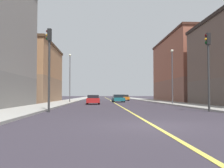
{
  "coord_description": "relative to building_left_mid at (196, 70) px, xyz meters",
  "views": [
    {
      "loc": [
        -2.22,
        -10.65,
        1.3
      ],
      "look_at": [
        0.43,
        47.24,
        3.69
      ],
      "focal_mm": 41.0,
      "sensor_mm": 36.0,
      "label": 1
    }
  ],
  "objects": [
    {
      "name": "ground_plane",
      "position": [
        -15.9,
        -36.81,
        -6.02
      ],
      "size": [
        400.0,
        400.0,
        0.0
      ],
      "primitive_type": "plane",
      "color": "#332D36",
      "rests_on": "ground"
    },
    {
      "name": "car_blue",
      "position": [
        -12.43,
        30.58,
        -5.4
      ],
      "size": [
        1.93,
        4.14,
        1.25
      ],
      "color": "#23389E",
      "rests_on": "ground"
    },
    {
      "name": "sidewalk_right",
      "position": [
        -24.08,
        12.19,
        -5.94
      ],
      "size": [
        3.59,
        168.0,
        0.15
      ],
      "primitive_type": "cube",
      "color": "#9E9B93",
      "rests_on": "ground"
    },
    {
      "name": "building_right_midblock",
      "position": [
        -31.8,
        -3.91,
        -1.2
      ],
      "size": [
        12.13,
        17.33,
        9.63
      ],
      "color": "#8F6B4F",
      "rests_on": "ground"
    },
    {
      "name": "car_red",
      "position": [
        -19.08,
        -13.03,
        -5.41
      ],
      "size": [
        1.82,
        4.0,
        1.24
      ],
      "color": "red",
      "rests_on": "ground"
    },
    {
      "name": "street_lamp_left_near",
      "position": [
        -8.91,
        -15.23,
        -1.65
      ],
      "size": [
        0.36,
        0.36,
        6.95
      ],
      "color": "#4C4C51",
      "rests_on": "ground"
    },
    {
      "name": "building_left_mid",
      "position": [
        0.0,
        0.0,
        0.0
      ],
      "size": [
        12.13,
        21.6,
        12.02
      ],
      "color": "brown",
      "rests_on": "ground"
    },
    {
      "name": "car_green",
      "position": [
        -12.63,
        18.76,
        -5.39
      ],
      "size": [
        1.94,
        4.2,
        1.3
      ],
      "color": "#1E6B38",
      "rests_on": "ground"
    },
    {
      "name": "sidewalk_left",
      "position": [
        -7.71,
        12.19,
        -5.94
      ],
      "size": [
        3.59,
        168.0,
        0.15
      ],
      "primitive_type": "cube",
      "color": "#9E9B93",
      "rests_on": "ground"
    },
    {
      "name": "traffic_light_right_near",
      "position": [
        -21.9,
        -28.51,
        -2.04
      ],
      "size": [
        0.4,
        0.32,
        6.17
      ],
      "color": "#2D2D2D",
      "rests_on": "ground"
    },
    {
      "name": "lane_center_stripe",
      "position": [
        -15.9,
        12.19,
        -6.01
      ],
      "size": [
        0.16,
        154.0,
        0.01
      ],
      "primitive_type": "cube",
      "color": "#E5D14C",
      "rests_on": "ground"
    },
    {
      "name": "street_lamp_right_near",
      "position": [
        -22.89,
        -7.27,
        -1.35
      ],
      "size": [
        0.36,
        0.36,
        7.51
      ],
      "color": "#4C4C51",
      "rests_on": "ground"
    },
    {
      "name": "car_teal",
      "position": [
        -15.05,
        -3.71,
        -5.39
      ],
      "size": [
        2.06,
        4.22,
        1.29
      ],
      "color": "#196670",
      "rests_on": "ground"
    },
    {
      "name": "traffic_light_left_near",
      "position": [
        -9.93,
        -28.51,
        -2.15
      ],
      "size": [
        0.4,
        0.32,
        5.98
      ],
      "color": "#2D2D2D",
      "rests_on": "ground"
    },
    {
      "name": "car_orange",
      "position": [
        -12.75,
        8.29,
        -5.41
      ],
      "size": [
        1.85,
        3.98,
        1.25
      ],
      "color": "orange",
      "rests_on": "ground"
    }
  ]
}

